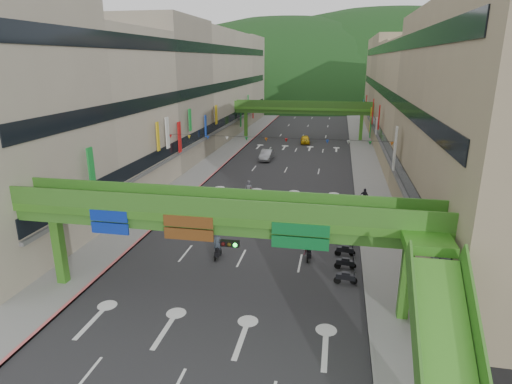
% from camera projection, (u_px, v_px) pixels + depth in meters
% --- Properties ---
extents(ground, '(320.00, 320.00, 0.00)m').
position_uv_depth(ground, '(189.00, 362.00, 21.48)').
color(ground, black).
rests_on(ground, ground).
extents(road_slab, '(18.00, 140.00, 0.02)m').
position_uv_depth(road_slab, '(294.00, 155.00, 68.39)').
color(road_slab, '#28282B').
rests_on(road_slab, ground).
extents(sidewalk_left, '(4.00, 140.00, 0.15)m').
position_uv_depth(sidewalk_left, '(227.00, 152.00, 70.34)').
color(sidewalk_left, gray).
rests_on(sidewalk_left, ground).
extents(sidewalk_right, '(4.00, 140.00, 0.15)m').
position_uv_depth(sidewalk_right, '(364.00, 157.00, 66.39)').
color(sidewalk_right, gray).
rests_on(sidewalk_right, ground).
extents(curb_left, '(0.20, 140.00, 0.18)m').
position_uv_depth(curb_left, '(238.00, 152.00, 70.00)').
color(curb_left, '#CC5959').
rests_on(curb_left, ground).
extents(curb_right, '(0.20, 140.00, 0.18)m').
position_uv_depth(curb_right, '(352.00, 157.00, 66.73)').
color(curb_right, gray).
rests_on(curb_right, ground).
extents(building_row_left, '(12.80, 95.00, 19.00)m').
position_uv_depth(building_row_left, '(178.00, 93.00, 68.99)').
color(building_row_left, '#9E937F').
rests_on(building_row_left, ground).
extents(building_row_right, '(12.80, 95.00, 19.00)m').
position_uv_depth(building_row_right, '(425.00, 96.00, 62.19)').
color(building_row_right, gray).
rests_on(building_row_right, ground).
extents(overpass_near, '(28.00, 12.27, 7.10)m').
position_uv_depth(overpass_near, '(231.00, 228.00, 24.82)').
color(overpass_near, '#4C9E2D').
rests_on(overpass_near, ground).
extents(overpass_far, '(28.00, 2.20, 7.10)m').
position_uv_depth(overpass_far, '(303.00, 110.00, 80.86)').
color(overpass_far, '#4C9E2D').
rests_on(overpass_far, ground).
extents(hill_left, '(168.00, 140.00, 112.00)m').
position_uv_depth(hill_left, '(285.00, 97.00, 174.28)').
color(hill_left, '#1C4419').
rests_on(hill_left, ground).
extents(hill_right, '(208.00, 176.00, 128.00)m').
position_uv_depth(hill_right, '(382.00, 95.00, 185.87)').
color(hill_right, '#1C4419').
rests_on(hill_right, ground).
extents(bunting_string, '(26.00, 0.36, 0.47)m').
position_uv_depth(bunting_string, '(276.00, 140.00, 47.86)').
color(bunting_string, black).
rests_on(bunting_string, ground).
extents(scooter_rider_near, '(0.70, 1.60, 2.09)m').
position_uv_depth(scooter_rider_near, '(218.00, 246.00, 32.51)').
color(scooter_rider_near, black).
rests_on(scooter_rider_near, ground).
extents(scooter_rider_mid, '(0.90, 1.60, 2.07)m').
position_uv_depth(scooter_rider_mid, '(309.00, 246.00, 32.26)').
color(scooter_rider_mid, black).
rests_on(scooter_rider_mid, ground).
extents(scooter_rider_left, '(1.02, 1.59, 1.99)m').
position_uv_depth(scooter_rider_left, '(176.00, 216.00, 38.80)').
color(scooter_rider_left, '#9F9EA7').
rests_on(scooter_rider_left, ground).
extents(scooter_rider_far, '(0.83, 1.60, 2.05)m').
position_uv_depth(scooter_rider_far, '(249.00, 189.00, 46.59)').
color(scooter_rider_far, maroon).
rests_on(scooter_rider_far, ground).
extents(parked_scooter_row, '(1.60, 9.38, 1.08)m').
position_uv_depth(parked_scooter_row, '(345.00, 250.00, 32.96)').
color(parked_scooter_row, black).
rests_on(parked_scooter_row, ground).
extents(car_silver, '(1.71, 4.70, 1.54)m').
position_uv_depth(car_silver, '(267.00, 155.00, 64.65)').
color(car_silver, '#919398').
rests_on(car_silver, ground).
extents(car_yellow, '(2.04, 4.24, 1.40)m').
position_uv_depth(car_yellow, '(305.00, 140.00, 77.50)').
color(car_yellow, yellow).
rests_on(car_yellow, ground).
extents(pedestrian_red, '(1.07, 0.93, 1.85)m').
position_uv_depth(pedestrian_red, '(419.00, 289.00, 26.52)').
color(pedestrian_red, '#C22A39').
rests_on(pedestrian_red, ground).
extents(pedestrian_dark, '(1.11, 1.01, 1.82)m').
position_uv_depth(pedestrian_dark, '(364.00, 198.00, 44.01)').
color(pedestrian_dark, black).
rests_on(pedestrian_dark, ground).
extents(pedestrian_blue, '(0.79, 0.62, 1.50)m').
position_uv_depth(pedestrian_blue, '(368.00, 222.00, 38.02)').
color(pedestrian_blue, '#2A3052').
rests_on(pedestrian_blue, ground).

